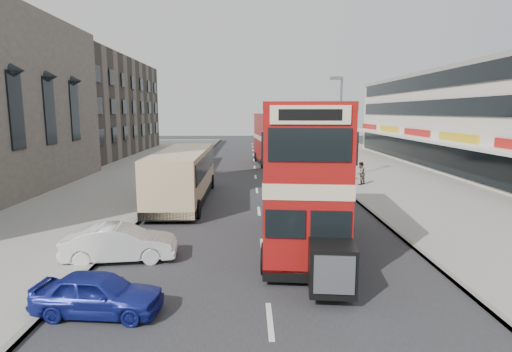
% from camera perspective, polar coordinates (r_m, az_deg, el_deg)
% --- Properties ---
extents(ground, '(160.00, 160.00, 0.00)m').
position_cam_1_polar(ground, '(15.05, 1.17, -12.28)').
color(ground, '#28282B').
rests_on(ground, ground).
extents(road_surface, '(12.00, 90.00, 0.01)m').
position_cam_1_polar(road_surface, '(34.45, -0.06, -0.13)').
color(road_surface, '#28282B').
rests_on(road_surface, ground).
extents(pavement_right, '(12.00, 90.00, 0.15)m').
position_cam_1_polar(pavement_right, '(36.65, 19.05, 0.04)').
color(pavement_right, gray).
rests_on(pavement_right, ground).
extents(pavement_left, '(12.00, 90.00, 0.15)m').
position_cam_1_polar(pavement_left, '(36.30, -19.37, -0.06)').
color(pavement_left, gray).
rests_on(pavement_left, ground).
extents(kerb_left, '(0.20, 90.00, 0.16)m').
position_cam_1_polar(kerb_left, '(34.88, -10.13, -0.04)').
color(kerb_left, gray).
rests_on(kerb_left, ground).
extents(kerb_right, '(0.20, 90.00, 0.16)m').
position_cam_1_polar(kerb_right, '(35.07, 9.95, 0.01)').
color(kerb_right, gray).
rests_on(kerb_right, ground).
extents(brick_terrace, '(14.00, 28.00, 12.00)m').
position_cam_1_polar(brick_terrace, '(56.27, -23.69, 8.78)').
color(brick_terrace, '#66594C').
rests_on(brick_terrace, ground).
extents(commercial_row, '(9.90, 46.20, 9.30)m').
position_cam_1_polar(commercial_row, '(41.44, 28.88, 6.82)').
color(commercial_row, silver).
rests_on(commercial_row, ground).
extents(street_lamp, '(1.00, 0.20, 8.12)m').
position_cam_1_polar(street_lamp, '(32.79, 11.56, 7.62)').
color(street_lamp, slate).
rests_on(street_lamp, ground).
extents(bus_main, '(3.65, 10.31, 5.56)m').
position_cam_1_polar(bus_main, '(16.57, 6.74, 0.14)').
color(bus_main, black).
rests_on(bus_main, ground).
extents(bus_second, '(3.38, 9.28, 5.07)m').
position_cam_1_polar(bus_second, '(42.70, 2.03, 5.23)').
color(bus_second, black).
rests_on(bus_second, ground).
extents(coach, '(2.88, 10.99, 2.91)m').
position_cam_1_polar(coach, '(25.27, -10.10, 0.33)').
color(coach, black).
rests_on(coach, ground).
extents(car_left_near, '(3.60, 1.73, 1.18)m').
position_cam_1_polar(car_left_near, '(12.26, -21.15, -15.02)').
color(car_left_near, navy).
rests_on(car_left_near, ground).
extents(car_left_front, '(4.18, 1.87, 1.33)m').
position_cam_1_polar(car_left_front, '(16.04, -18.40, -8.87)').
color(car_left_front, white).
rests_on(car_left_front, ground).
extents(car_right_a, '(4.69, 2.25, 1.32)m').
position_cam_1_polar(car_right_a, '(32.39, 8.86, 0.35)').
color(car_right_a, maroon).
rests_on(car_right_a, ground).
extents(car_right_b, '(4.75, 2.60, 1.26)m').
position_cam_1_polar(car_right_b, '(33.98, 7.90, 0.73)').
color(car_right_b, '#BA7412').
rests_on(car_right_b, ground).
extents(car_right_c, '(4.39, 2.00, 1.46)m').
position_cam_1_polar(car_right_c, '(45.35, 6.66, 2.93)').
color(car_right_c, '#6091C1').
rests_on(car_right_c, ground).
extents(pedestrian_near, '(0.75, 0.72, 1.68)m').
position_cam_1_polar(pedestrian_near, '(30.88, 14.37, 0.38)').
color(pedestrian_near, gray).
rests_on(pedestrian_near, pavement_right).
extents(pedestrian_far, '(1.23, 0.69, 1.97)m').
position_cam_1_polar(pedestrian_far, '(44.66, 9.86, 3.29)').
color(pedestrian_far, gray).
rests_on(pedestrian_far, pavement_right).
extents(cyclist, '(0.84, 1.81, 2.14)m').
position_cam_1_polar(cyclist, '(32.03, 8.47, 0.38)').
color(cyclist, gray).
rests_on(cyclist, ground).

